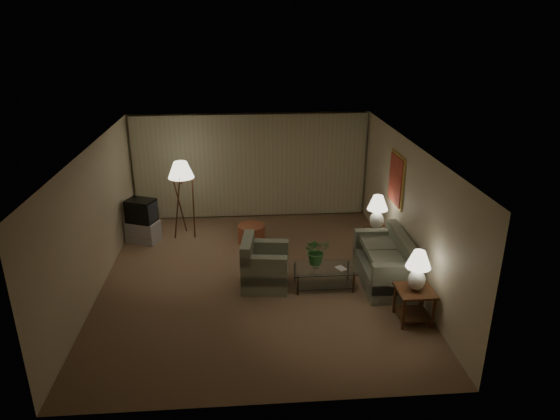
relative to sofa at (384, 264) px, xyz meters
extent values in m
plane|color=#88684B|center=(-2.50, 0.33, -0.39)|extent=(7.00, 7.00, 0.00)
cube|color=beige|center=(-2.50, 3.83, 0.96)|extent=(6.00, 0.04, 2.70)
cube|color=beige|center=(-5.50, 0.33, 0.96)|extent=(0.04, 7.00, 2.70)
cube|color=beige|center=(0.50, 0.33, 0.96)|extent=(0.04, 7.00, 2.70)
cube|color=white|center=(-2.50, 0.33, 2.31)|extent=(6.00, 7.00, 0.04)
cube|color=#B7AE8E|center=(-2.50, 3.75, 0.96)|extent=(5.85, 0.12, 2.65)
cube|color=gold|center=(0.48, 1.13, 1.36)|extent=(0.03, 0.90, 1.10)
cube|color=#A61E26|center=(0.45, 1.13, 1.36)|extent=(0.02, 0.80, 1.00)
cube|color=gray|center=(0.00, 0.00, -0.18)|extent=(1.78, 0.94, 0.41)
cube|color=gray|center=(-2.32, 0.08, -0.18)|extent=(1.12, 1.08, 0.41)
cube|color=#3D2310|center=(0.15, -1.35, 0.19)|extent=(0.61, 0.61, 0.04)
cube|color=#3D2310|center=(0.15, -1.35, -0.27)|extent=(0.52, 0.52, 0.02)
cylinder|color=#3D2310|center=(-0.11, -1.61, -0.11)|extent=(0.05, 0.05, 0.56)
cylinder|color=#3D2310|center=(-0.11, -1.09, -0.11)|extent=(0.05, 0.05, 0.56)
cylinder|color=#3D2310|center=(0.41, -1.61, -0.11)|extent=(0.05, 0.05, 0.56)
cylinder|color=#3D2310|center=(0.41, -1.09, -0.11)|extent=(0.05, 0.05, 0.56)
cube|color=#3D2310|center=(0.15, 1.25, 0.19)|extent=(0.46, 0.39, 0.04)
cube|color=#3D2310|center=(0.15, 1.25, -0.27)|extent=(0.39, 0.33, 0.02)
cylinder|color=#3D2310|center=(-0.03, 1.11, -0.11)|extent=(0.05, 0.05, 0.56)
cylinder|color=#3D2310|center=(-0.03, 1.39, -0.11)|extent=(0.05, 0.05, 0.56)
cylinder|color=#3D2310|center=(0.33, 1.11, -0.11)|extent=(0.05, 0.05, 0.56)
cylinder|color=#3D2310|center=(0.33, 1.39, -0.11)|extent=(0.05, 0.05, 0.56)
ellipsoid|color=white|center=(0.15, -1.35, 0.40)|extent=(0.29, 0.29, 0.37)
cylinder|color=white|center=(0.15, -1.35, 0.62)|extent=(0.03, 0.03, 0.08)
cone|color=white|center=(0.15, -1.35, 0.79)|extent=(0.42, 0.42, 0.29)
ellipsoid|color=white|center=(0.15, 1.25, 0.41)|extent=(0.31, 0.31, 0.39)
cylinder|color=white|center=(0.15, 1.25, 0.65)|extent=(0.03, 0.03, 0.09)
cone|color=white|center=(0.15, 1.25, 0.82)|extent=(0.44, 0.44, 0.31)
cube|color=silver|center=(-1.21, -0.10, 0.02)|extent=(1.20, 0.66, 0.02)
cube|color=silver|center=(-1.21, -0.10, -0.29)|extent=(1.12, 0.57, 0.01)
cylinder|color=#402C19|center=(-1.74, -0.36, -0.19)|extent=(0.04, 0.04, 0.40)
cylinder|color=#402C19|center=(-1.74, 0.16, -0.19)|extent=(0.04, 0.04, 0.40)
cylinder|color=#402C19|center=(-0.67, -0.36, -0.19)|extent=(0.04, 0.04, 0.40)
cylinder|color=#402C19|center=(-0.67, 0.16, -0.19)|extent=(0.04, 0.04, 0.40)
cube|color=#969598|center=(-5.05, 2.33, -0.14)|extent=(1.02, 0.94, 0.50)
cube|color=black|center=(-5.05, 2.33, 0.38)|extent=(0.93, 0.88, 0.53)
cylinder|color=#3D2310|center=(-4.12, 2.58, 1.04)|extent=(0.04, 0.04, 0.27)
cone|color=white|center=(-4.12, 2.58, 1.26)|extent=(0.59, 0.59, 0.37)
cylinder|color=#984C33|center=(-2.54, 2.09, -0.18)|extent=(0.68, 0.68, 0.42)
imported|color=white|center=(-1.36, -0.10, 0.11)|extent=(0.21, 0.21, 0.17)
imported|color=#327032|center=(-1.36, -0.10, 0.46)|extent=(0.52, 0.47, 0.53)
imported|color=olive|center=(-0.96, -0.20, 0.03)|extent=(0.23, 0.26, 0.02)
camera|label=1|loc=(-2.72, -8.51, 4.51)|focal=32.00mm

